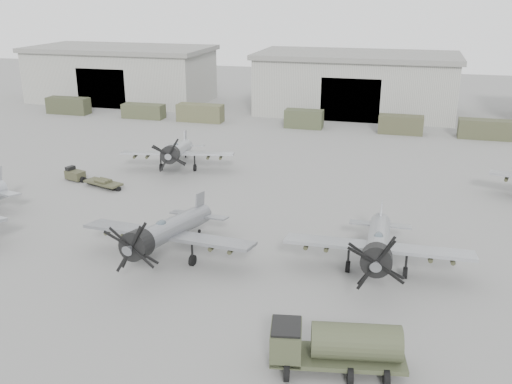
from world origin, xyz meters
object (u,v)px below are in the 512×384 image
tug_trailer (86,178)px  fuel_tanker (336,344)px  aircraft_mid_2 (378,244)px  aircraft_far_0 (177,151)px  aircraft_mid_1 (166,232)px

tug_trailer → fuel_tanker: bearing=-22.1°
aircraft_mid_2 → tug_trailer: bearing=155.7°
aircraft_far_0 → tug_trailer: (-6.93, -5.83, -1.58)m
aircraft_mid_2 → fuel_tanker: 10.38m
aircraft_mid_1 → tug_trailer: (-14.14, 13.40, -1.68)m
aircraft_mid_2 → tug_trailer: aircraft_mid_2 is taller
aircraft_mid_1 → fuel_tanker: (12.42, -8.57, -0.77)m
aircraft_far_0 → tug_trailer: aircraft_far_0 is taller
aircraft_far_0 → tug_trailer: bearing=-152.4°
aircraft_mid_2 → fuel_tanker: bearing=-98.4°
aircraft_mid_1 → aircraft_mid_2: aircraft_mid_1 is taller
fuel_tanker → aircraft_mid_1: bearing=135.4°
aircraft_far_0 → tug_trailer: 9.19m
fuel_tanker → tug_trailer: bearing=130.4°
aircraft_mid_1 → aircraft_far_0: (-7.21, 19.22, -0.11)m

